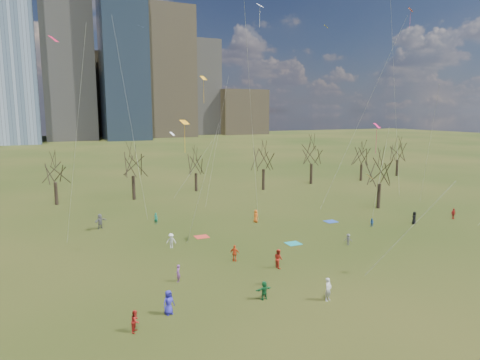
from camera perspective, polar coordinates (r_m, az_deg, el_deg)
name	(u,v)px	position (r m, az deg, el deg)	size (l,w,h in m)	color
ground	(294,275)	(40.14, 7.22, -12.46)	(500.00, 500.00, 0.00)	black
downtown_skyline	(78,64)	(244.18, -20.74, 14.32)	(212.50, 78.00, 118.00)	slate
bare_tree_row	(178,163)	(72.19, -8.32, 2.22)	(113.04, 29.80, 9.50)	black
blanket_teal	(293,243)	(48.99, 7.11, -8.40)	(1.60, 1.50, 0.03)	teal
blanket_navy	(331,221)	(59.23, 12.01, -5.43)	(1.60, 1.50, 0.03)	#2245A2
blanket_crimson	(202,237)	(51.30, -5.12, -7.55)	(1.60, 1.50, 0.03)	red
person_0	(169,302)	(32.94, -9.49, -15.80)	(0.89, 0.58, 1.83)	#2D29B5
person_1	(328,289)	(35.31, 11.68, -14.08)	(0.68, 0.44, 1.86)	silver
person_2	(278,259)	(41.38, 5.14, -10.39)	(0.90, 0.70, 1.84)	red
person_3	(348,239)	(49.49, 14.23, -7.68)	(0.82, 0.47, 1.27)	#5B5C60
person_4	(235,253)	(42.89, -0.71, -9.75)	(0.98, 0.41, 1.68)	#E14419
person_5	(264,290)	(34.92, 3.24, -14.48)	(1.40, 0.44, 1.50)	#166531
person_6	(414,218)	(61.03, 22.22, -4.69)	(0.81, 0.53, 1.67)	black
person_7	(178,273)	(38.53, -8.25, -12.19)	(0.56, 0.37, 1.54)	#8A4D9A
person_8	(372,223)	(57.88, 17.18, -5.44)	(0.53, 0.41, 1.09)	#24539E
person_9	(171,241)	(47.52, -9.16, -7.99)	(1.05, 0.60, 1.62)	white
person_10	(453,214)	(66.16, 26.57, -4.03)	(0.86, 0.36, 1.47)	#A51719
person_11	(100,221)	(57.17, -18.15, -5.25)	(1.77, 0.56, 1.91)	#5C5C60
person_12	(256,216)	(57.41, 2.11, -4.82)	(0.84, 0.55, 1.72)	orange
person_13	(156,218)	(57.64, -11.16, -5.04)	(0.55, 0.36, 1.52)	#1B7C61
person_14	(135,321)	(31.14, -13.76, -17.79)	(0.75, 0.58, 1.54)	#B21E19
kites_airborne	(277,126)	(50.98, 5.02, 7.21)	(56.97, 42.22, 28.71)	#FFA515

